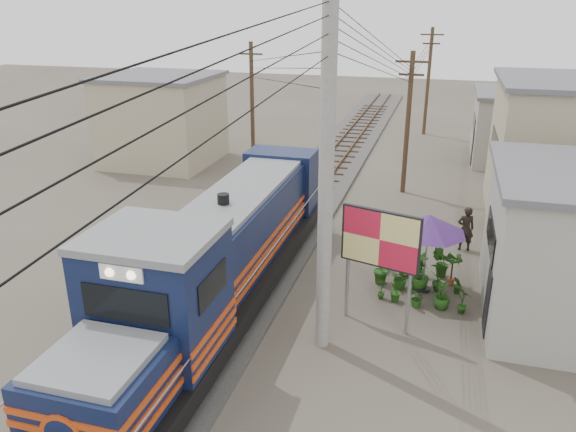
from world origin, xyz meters
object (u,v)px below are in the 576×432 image
(locomotive, at_px, (218,260))
(market_umbrella, at_px, (429,224))
(vendor, at_px, (466,229))
(billboard, at_px, (380,242))

(locomotive, xyz_separation_m, market_umbrella, (6.10, 3.13, 0.64))
(locomotive, bearing_deg, vendor, 43.01)
(billboard, height_order, market_umbrella, billboard)
(locomotive, bearing_deg, market_umbrella, 27.19)
(locomotive, xyz_separation_m, billboard, (4.82, 0.52, 0.96))
(vendor, bearing_deg, locomotive, 30.80)
(billboard, relative_size, vendor, 2.05)
(locomotive, bearing_deg, billboard, 6.17)
(locomotive, relative_size, market_umbrella, 5.29)
(locomotive, distance_m, vendor, 10.23)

